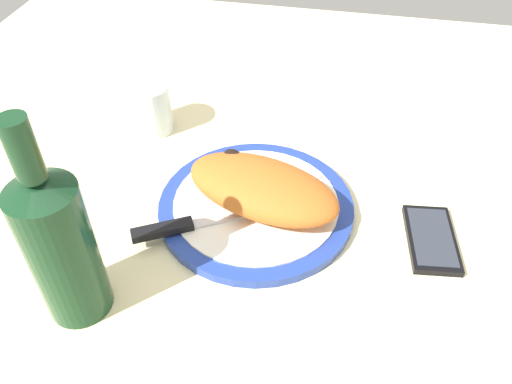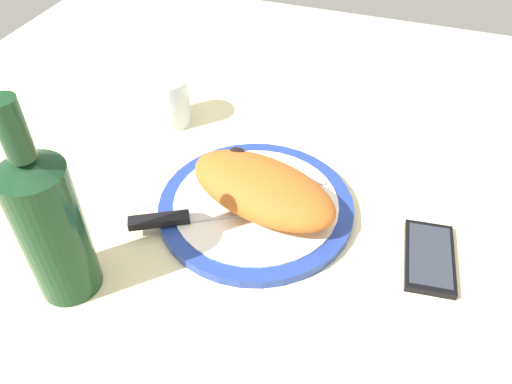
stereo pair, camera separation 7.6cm
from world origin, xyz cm
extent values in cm
cube|color=beige|center=(0.00, 0.00, -1.50)|extent=(150.00, 150.00, 3.00)
cylinder|color=#233D99|center=(0.00, 0.00, 0.75)|extent=(29.59, 29.59, 1.50)
cylinder|color=white|center=(0.00, 0.00, 1.65)|extent=(25.00, 25.00, 0.30)
ellipsoid|color=#C16023|center=(-0.97, -0.19, 4.78)|extent=(26.12, 18.15, 5.98)
ellipsoid|color=black|center=(-1.40, 1.05, 7.28)|extent=(2.22, 2.11, 0.64)
ellipsoid|color=black|center=(4.67, -4.75, 6.51)|extent=(3.26, 2.91, 0.94)
ellipsoid|color=black|center=(0.52, -2.53, 7.16)|extent=(1.92, 1.74, 0.63)
cube|color=silver|center=(-2.77, -6.64, 2.00)|extent=(12.51, 2.45, 0.40)
cube|color=silver|center=(5.41, -5.62, 2.00)|extent=(4.24, 2.68, 0.40)
cube|color=silver|center=(1.96, 3.46, 2.00)|extent=(12.57, 7.91, 0.40)
cube|color=black|center=(11.70, 8.83, 2.40)|extent=(8.65, 5.99, 1.20)
cube|color=black|center=(-25.96, 1.22, 0.50)|extent=(8.10, 13.28, 1.00)
cube|color=#2D333D|center=(-25.96, 1.22, 1.08)|extent=(6.93, 11.66, 0.16)
cylinder|color=silver|center=(22.67, -17.01, 4.47)|extent=(7.48, 7.48, 8.95)
cylinder|color=silver|center=(22.67, -17.01, 2.46)|extent=(6.88, 6.88, 4.53)
cylinder|color=#14381E|center=(18.57, 21.10, 9.79)|extent=(7.95, 7.95, 19.58)
cone|color=#14381E|center=(18.57, 21.10, 20.57)|extent=(7.95, 7.95, 1.99)
cylinder|color=#14381E|center=(18.57, 21.10, 25.16)|extent=(3.02, 3.02, 7.20)
camera|label=1|loc=(-11.17, 54.63, 55.63)|focal=36.03mm
camera|label=2|loc=(-18.50, 52.60, 55.63)|focal=36.03mm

